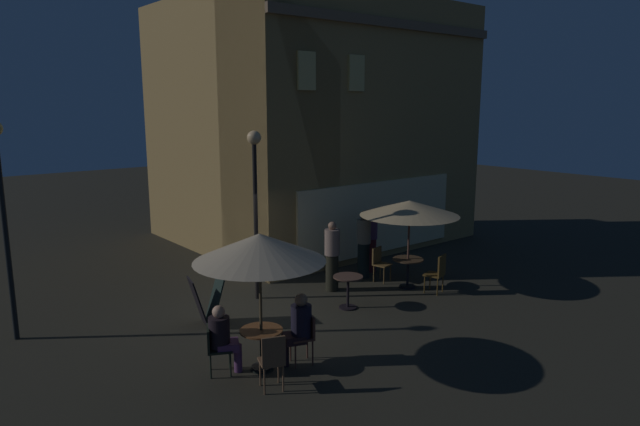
# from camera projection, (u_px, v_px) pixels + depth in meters

# --- Properties ---
(ground_plane) EXTENTS (60.00, 60.00, 0.00)m
(ground_plane) POSITION_uv_depth(u_px,v_px,m) (251.00, 315.00, 12.31)
(ground_plane) COLOR #2C291F
(cafe_building) EXTENTS (8.59, 7.59, 7.63)m
(cafe_building) POSITION_uv_depth(u_px,v_px,m) (301.00, 127.00, 17.26)
(cafe_building) COLOR #9F7D46
(cafe_building) RESTS_ON ground
(street_lamp_near_corner) EXTENTS (0.32, 0.32, 3.93)m
(street_lamp_near_corner) POSITION_uv_depth(u_px,v_px,m) (255.00, 183.00, 12.83)
(street_lamp_near_corner) COLOR black
(street_lamp_near_corner) RESTS_ON ground
(street_lamp_down_street) EXTENTS (0.29, 0.29, 4.22)m
(street_lamp_down_street) POSITION_uv_depth(u_px,v_px,m) (2.00, 200.00, 10.52)
(street_lamp_down_street) COLOR black
(street_lamp_down_street) RESTS_ON ground
(menu_sandwich_board) EXTENTS (0.79, 0.70, 1.01)m
(menu_sandwich_board) POSITION_uv_depth(u_px,v_px,m) (207.00, 301.00, 11.67)
(menu_sandwich_board) COLOR black
(menu_sandwich_board) RESTS_ON ground
(cafe_table_0) EXTENTS (0.76, 0.76, 0.74)m
(cafe_table_0) POSITION_uv_depth(u_px,v_px,m) (408.00, 266.00, 14.04)
(cafe_table_0) COLOR black
(cafe_table_0) RESTS_ON ground
(cafe_table_1) EXTENTS (0.74, 0.74, 0.72)m
(cafe_table_1) POSITION_uv_depth(u_px,v_px,m) (261.00, 340.00, 9.69)
(cafe_table_1) COLOR black
(cafe_table_1) RESTS_ON ground
(cafe_table_2) EXTENTS (0.67, 0.67, 0.75)m
(cafe_table_2) POSITION_uv_depth(u_px,v_px,m) (348.00, 286.00, 12.62)
(cafe_table_2) COLOR black
(cafe_table_2) RESTS_ON ground
(patio_umbrella_0) EXTENTS (2.43, 2.43, 2.21)m
(patio_umbrella_0) POSITION_uv_depth(u_px,v_px,m) (410.00, 208.00, 13.76)
(patio_umbrella_0) COLOR black
(patio_umbrella_0) RESTS_ON ground
(patio_umbrella_1) EXTENTS (2.23, 2.23, 2.41)m
(patio_umbrella_1) POSITION_uv_depth(u_px,v_px,m) (259.00, 248.00, 9.37)
(patio_umbrella_1) COLOR black
(patio_umbrella_1) RESTS_ON ground
(cafe_chair_0) EXTENTS (0.46, 0.46, 0.89)m
(cafe_chair_0) POSITION_uv_depth(u_px,v_px,m) (380.00, 261.00, 14.55)
(cafe_chair_0) COLOR brown
(cafe_chair_0) RESTS_ON ground
(cafe_chair_1) EXTENTS (0.52, 0.52, 0.96)m
(cafe_chair_1) POSITION_uv_depth(u_px,v_px,m) (438.00, 271.00, 13.60)
(cafe_chair_1) COLOR #533B17
(cafe_chair_1) RESTS_ON ground
(cafe_chair_2) EXTENTS (0.55, 0.55, 0.84)m
(cafe_chair_2) POSITION_uv_depth(u_px,v_px,m) (215.00, 345.00, 9.53)
(cafe_chair_2) COLOR black
(cafe_chair_2) RESTS_ON ground
(cafe_chair_3) EXTENTS (0.49, 0.49, 0.95)m
(cafe_chair_3) POSITION_uv_depth(u_px,v_px,m) (273.00, 358.00, 8.93)
(cafe_chair_3) COLOR brown
(cafe_chair_3) RESTS_ON ground
(cafe_chair_4) EXTENTS (0.50, 0.50, 0.89)m
(cafe_chair_4) POSITION_uv_depth(u_px,v_px,m) (306.00, 333.00, 9.93)
(cafe_chair_4) COLOR #502E25
(cafe_chair_4) RESTS_ON ground
(patron_seated_0) EXTENTS (0.55, 0.48, 1.21)m
(patron_seated_0) POSITION_uv_depth(u_px,v_px,m) (222.00, 335.00, 9.52)
(patron_seated_0) COLOR #5E3563
(patron_seated_0) RESTS_ON ground
(patron_seated_1) EXTENTS (0.55, 0.47, 1.29)m
(patron_seated_1) POSITION_uv_depth(u_px,v_px,m) (299.00, 324.00, 9.86)
(patron_seated_1) COLOR black
(patron_seated_1) RESTS_ON ground
(patron_standing_2) EXTENTS (0.37, 0.37, 1.75)m
(patron_standing_2) POSITION_uv_depth(u_px,v_px,m) (364.00, 245.00, 14.80)
(patron_standing_2) COLOR black
(patron_standing_2) RESTS_ON ground
(patron_standing_3) EXTENTS (0.33, 0.33, 1.75)m
(patron_standing_3) POSITION_uv_depth(u_px,v_px,m) (371.00, 240.00, 15.34)
(patron_standing_3) COLOR #4F1C25
(patron_standing_3) RESTS_ON ground
(patron_standing_4) EXTENTS (0.37, 0.37, 1.73)m
(patron_standing_4) POSITION_uv_depth(u_px,v_px,m) (332.00, 256.00, 13.76)
(patron_standing_4) COLOR black
(patron_standing_4) RESTS_ON ground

